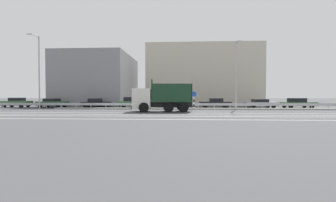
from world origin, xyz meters
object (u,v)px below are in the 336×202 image
object	(u,v)px
parked_car_4	(170,102)
parked_car_7	(298,103)
median_road_sign	(194,100)
parked_car_3	(131,102)
parked_car_5	(215,103)
dump_truck	(155,100)
street_lamp_0	(39,69)
parked_car_1	(52,103)
street_lamp_1	(236,72)
parked_car_6	(261,103)
parked_car_0	(16,102)
parked_car_2	(96,103)

from	to	relation	value
parked_car_4	parked_car_7	size ratio (longest dim) A/B	0.88
median_road_sign	parked_car_3	size ratio (longest dim) A/B	0.58
parked_car_5	median_road_sign	bearing A→B (deg)	143.14
dump_truck	street_lamp_0	distance (m)	16.97
parked_car_1	street_lamp_1	bearing A→B (deg)	85.09
median_road_sign	parked_car_4	bearing A→B (deg)	126.65
dump_truck	parked_car_6	world-z (taller)	dump_truck
dump_truck	street_lamp_1	size ratio (longest dim) A/B	0.78
dump_truck	median_road_sign	size ratio (longest dim) A/B	2.82
parked_car_0	parked_car_4	world-z (taller)	parked_car_4
median_road_sign	parked_car_4	xyz separation A→B (m)	(-3.29, 4.42, -0.44)
parked_car_0	parked_car_4	bearing A→B (deg)	-90.80
dump_truck	street_lamp_1	bearing A→B (deg)	-71.10
median_road_sign	street_lamp_1	bearing A→B (deg)	-0.20
street_lamp_1	parked_car_1	world-z (taller)	street_lamp_1
dump_truck	parked_car_4	xyz separation A→B (m)	(1.22, 8.86, -0.48)
parked_car_2	parked_car_4	world-z (taller)	parked_car_4
street_lamp_0	parked_car_6	xyz separation A→B (m)	(30.12, 4.01, -4.61)
parked_car_0	parked_car_3	distance (m)	17.42
street_lamp_1	parked_car_7	world-z (taller)	street_lamp_1
median_road_sign	parked_car_1	size ratio (longest dim) A/B	0.52
parked_car_5	parked_car_6	bearing A→B (deg)	-86.75
parked_car_7	median_road_sign	bearing A→B (deg)	-77.78
median_road_sign	street_lamp_0	world-z (taller)	street_lamp_0
parked_car_1	parked_car_6	bearing A→B (deg)	93.87
median_road_sign	street_lamp_1	xyz separation A→B (m)	(5.29, -0.02, 3.42)
dump_truck	median_road_sign	xyz separation A→B (m)	(4.50, 4.44, -0.04)
street_lamp_1	dump_truck	bearing A→B (deg)	-155.68
median_road_sign	parked_car_0	size ratio (longest dim) A/B	0.56
parked_car_0	parked_car_4	distance (m)	23.16
median_road_sign	parked_car_7	xyz separation A→B (m)	(15.06, 4.44, -0.54)
street_lamp_0	street_lamp_1	world-z (taller)	street_lamp_0
street_lamp_1	parked_car_1	distance (m)	26.60
street_lamp_1	parked_car_4	xyz separation A→B (m)	(-8.57, 4.44, -3.86)
parked_car_7	street_lamp_0	bearing A→B (deg)	-87.11
parked_car_4	dump_truck	bearing A→B (deg)	169.73
median_road_sign	parked_car_1	bearing A→B (deg)	169.73
parked_car_2	parked_car_4	distance (m)	11.11
street_lamp_0	parked_car_4	distance (m)	18.21
dump_truck	parked_car_7	distance (m)	21.49
street_lamp_1	parked_car_7	xyz separation A→B (m)	(9.77, 4.46, -3.95)
parked_car_3	parked_car_6	distance (m)	18.76
median_road_sign	parked_car_2	xyz separation A→B (m)	(-14.39, 4.34, -0.56)
parked_car_2	parked_car_3	distance (m)	5.38
parked_car_1	parked_car_5	world-z (taller)	parked_car_5
street_lamp_1	parked_car_0	world-z (taller)	street_lamp_1
parked_car_2	parked_car_4	bearing A→B (deg)	85.78
dump_truck	parked_car_3	size ratio (longest dim) A/B	1.64
parked_car_1	parked_car_0	bearing A→B (deg)	-88.52
median_road_sign	parked_car_6	distance (m)	10.56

